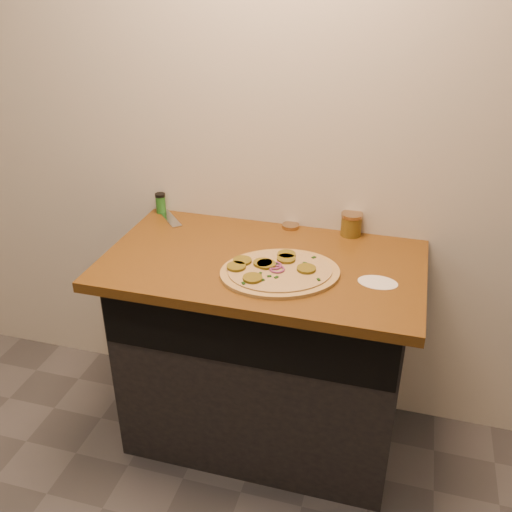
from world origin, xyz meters
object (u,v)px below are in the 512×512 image
(chefs_knife, at_px, (163,210))
(salsa_jar, at_px, (351,224))
(pizza, at_px, (279,271))
(spice_shaker, at_px, (161,203))

(chefs_knife, height_order, salsa_jar, salsa_jar)
(pizza, distance_m, salsa_jar, 0.45)
(chefs_knife, height_order, spice_shaker, spice_shaker)
(pizza, height_order, spice_shaker, spice_shaker)
(chefs_knife, xyz_separation_m, spice_shaker, (0.00, -0.02, 0.04))
(salsa_jar, bearing_deg, pizza, -117.90)
(spice_shaker, bearing_deg, pizza, -31.78)
(chefs_knife, relative_size, spice_shaker, 2.97)
(pizza, xyz_separation_m, spice_shaker, (-0.63, 0.39, 0.03))
(chefs_knife, bearing_deg, spice_shaker, -88.77)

